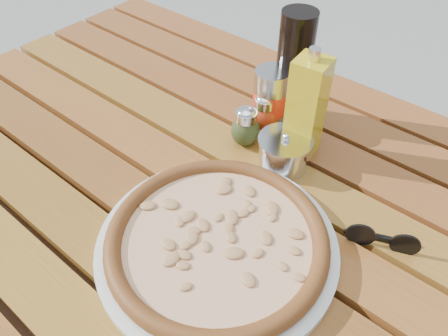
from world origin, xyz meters
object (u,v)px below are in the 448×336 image
Objects in this scene: table at (217,215)px; sunglasses at (382,239)px; pizza at (217,239)px; olive_oil_cruet at (306,108)px; soda_can at (270,99)px; parmesan_tin at (284,152)px; dark_bottle at (294,68)px; plate at (217,246)px; pepper_shaker at (264,113)px; oregano_shaker at (246,127)px.

sunglasses reaches higher than table.
olive_oil_cruet is (-0.02, 0.27, 0.07)m from pizza.
table is 0.25m from olive_oil_cruet.
table is 0.29m from sunglasses.
soda_can reaches higher than parmesan_tin.
soda_can is at bearing -108.08° from dark_bottle.
pepper_shaker reaches higher than plate.
dark_bottle is 2.06× the size of sunglasses.
dark_bottle is at bearing 83.20° from oregano_shaker.
plate is at bearing -73.47° from dark_bottle.
dark_bottle is at bearing 79.14° from pepper_shaker.
dark_bottle is at bearing 124.93° from sunglasses.
plate is (0.08, -0.10, 0.08)m from table.
soda_can is (-0.12, 0.30, 0.05)m from plate.
soda_can reaches higher than sunglasses.
plate is 4.39× the size of pepper_shaker.
pizza is at bearing -161.69° from sunglasses.
dark_bottle is 0.11m from olive_oil_cruet.
pepper_shaker reaches higher than parmesan_tin.
table is 6.67× the size of olive_oil_cruet.
dark_bottle is (-0.10, 0.35, 0.10)m from plate.
soda_can is at bearing 162.01° from olive_oil_cruet.
soda_can reaches higher than oregano_shaker.
oregano_shaker is 0.39× the size of olive_oil_cruet.
olive_oil_cruet is (0.09, 0.05, 0.06)m from oregano_shaker.
sunglasses reaches higher than pizza.
dark_bottle reaches higher than olive_oil_cruet.
oregano_shaker is 0.37× the size of dark_bottle.
pepper_shaker is (-0.12, 0.28, 0.03)m from plate.
olive_oil_cruet reaches higher than pizza.
sunglasses is (0.30, -0.06, -0.02)m from oregano_shaker.
oregano_shaker is at bearing -152.97° from olive_oil_cruet.
dark_bottle reaches higher than table.
sunglasses is at bearing -32.56° from dark_bottle.
dark_bottle reaches higher than oregano_shaker.
sunglasses is (0.30, -0.12, -0.02)m from pepper_shaker.
dark_bottle is at bearing 106.53° from plate.
olive_oil_cruet is at bearing 95.29° from pizza.
pizza is at bearing -49.35° from table.
pepper_shaker is at bearing -83.65° from soda_can.
soda_can is at bearing 90.39° from oregano_shaker.
dark_bottle reaches higher than plate.
olive_oil_cruet is (0.08, -0.08, -0.01)m from dark_bottle.
sunglasses is (0.21, -0.06, -0.01)m from parmesan_tin.
plate is 3.23× the size of parmesan_tin.
pepper_shaker is 0.77× the size of sunglasses.
plate is 0.30m from pepper_shaker.
plate is 0.84× the size of pizza.
oregano_shaker is at bearing -96.80° from dark_bottle.
oregano_shaker is at bearing 117.97° from plate.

